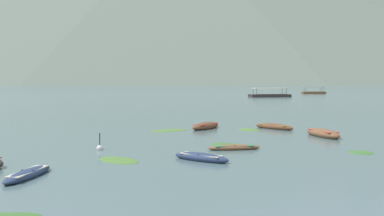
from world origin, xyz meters
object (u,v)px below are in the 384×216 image
Objects in this scene: rowboat_2 at (323,134)px; rowboat_4 at (274,127)px; ferry_0 at (313,92)px; rowboat_1 at (28,174)px; ferry_1 at (270,95)px; rowboat_5 at (201,157)px; rowboat_0 at (234,147)px; mooring_buoy at (100,148)px; rowboat_3 at (206,126)px.

rowboat_4 is at bearing 120.86° from rowboat_2.
rowboat_2 is 0.53× the size of ferry_0.
rowboat_1 is 0.89× the size of rowboat_2.
rowboat_1 is at bearing -103.64° from ferry_1.
ferry_0 is at bearing 74.29° from rowboat_5.
rowboat_0 is 2.95× the size of mooring_buoy.
ferry_1 is at bearing 76.36° from rowboat_1.
mooring_buoy is (-6.45, 3.19, -0.06)m from rowboat_5.
ferry_0 is at bearing 70.95° from mooring_buoy.
rowboat_2 is (7.14, 6.48, 0.11)m from rowboat_0.
ferry_1 reaches higher than rowboat_0.
mooring_buoy is (-21.64, -86.51, -0.34)m from ferry_1.
rowboat_1 is (-9.57, -8.13, 0.01)m from rowboat_0.
rowboat_0 is 0.44× the size of ferry_0.
rowboat_2 is at bearing 41.17° from rowboat_1.
rowboat_1 is 96.81m from ferry_1.
rowboat_1 is 1.03× the size of rowboat_4.
rowboat_0 is 86.96m from ferry_1.
rowboat_2 is 17.05m from mooring_buoy.
mooring_buoy reaches higher than rowboat_5.
rowboat_1 is 0.32× the size of ferry_1.
rowboat_3 is 107.86m from ferry_0.
rowboat_5 is (7.63, 4.37, 0.03)m from rowboat_1.
rowboat_3 reaches higher than rowboat_1.
rowboat_3 is at bearing 61.98° from mooring_buoy.
rowboat_2 is at bearing -59.14° from rowboat_4.
rowboat_1 is 22.19m from rowboat_2.
rowboat_3 is 6.13m from rowboat_4.
rowboat_4 reaches higher than rowboat_5.
mooring_buoy is at bearing -109.05° from ferry_0.
rowboat_1 is at bearing -124.76° from rowboat_4.
rowboat_2 is 13.69m from rowboat_5.
ferry_1 is at bearing 75.95° from mooring_buoy.
rowboat_4 is 0.32× the size of ferry_1.
rowboat_5 is (0.09, -15.14, -0.06)m from rowboat_3.
rowboat_4 reaches higher than rowboat_1.
ferry_0 reaches higher than rowboat_1.
rowboat_3 is at bearing 100.11° from rowboat_0.
ferry_1 is 89.18m from mooring_buoy.
rowboat_0 is 4.23m from rowboat_5.
rowboat_3 is (-2.03, 11.38, 0.10)m from rowboat_0.
rowboat_3 is (7.54, 19.51, 0.09)m from rowboat_1.
rowboat_0 is at bearing 62.71° from rowboat_5.
rowboat_3 is 1.15× the size of rowboat_4.
rowboat_5 is at bearing -131.55° from rowboat_2.
mooring_buoy is (-8.39, -0.57, -0.02)m from rowboat_0.
rowboat_1 is at bearing -150.21° from rowboat_5.
rowboat_5 is 0.30× the size of ferry_1.
rowboat_1 is 0.90× the size of rowboat_3.
rowboat_3 is 0.36× the size of ferry_1.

